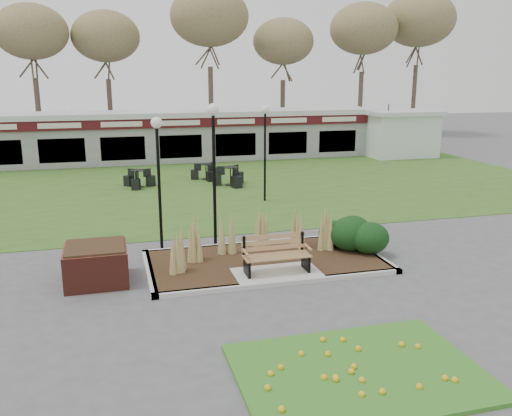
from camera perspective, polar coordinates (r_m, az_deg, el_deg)
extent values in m
plane|color=#515154|center=(13.77, 2.38, -7.49)|extent=(100.00, 100.00, 0.00)
cube|color=#2E5B1D|center=(25.03, -5.90, 2.32)|extent=(34.00, 16.00, 0.02)
cube|color=#256B1E|center=(9.90, 10.75, -16.60)|extent=(4.20, 3.00, 0.08)
cube|color=#322014|center=(14.82, 0.98, -5.64)|extent=(6.22, 3.22, 0.12)
cube|color=#B7B7B2|center=(13.38, 2.91, -7.87)|extent=(6.40, 0.18, 0.12)
cube|color=#B7B7B2|center=(16.29, -0.59, -3.80)|extent=(6.40, 0.18, 0.12)
cube|color=#B7B7B2|center=(14.32, -11.14, -6.63)|extent=(0.18, 3.40, 0.12)
cube|color=#B7B7B2|center=(15.92, 11.83, -4.54)|extent=(0.18, 3.40, 0.12)
cube|color=#B7B7B2|center=(13.88, 2.20, -7.02)|extent=(2.20, 1.20, 0.13)
cone|color=#A39A51|center=(14.61, -6.64, -3.40)|extent=(0.36, 0.36, 1.15)
cone|color=#A39A51|center=(15.15, -3.12, -2.69)|extent=(0.36, 0.36, 1.15)
cone|color=#A39A51|center=(15.59, 0.68, -2.18)|extent=(0.36, 0.36, 1.15)
cone|color=#A39A51|center=(15.67, 4.05, -2.14)|extent=(0.36, 0.36, 1.15)
cone|color=#A39A51|center=(15.59, 7.31, -2.30)|extent=(0.36, 0.36, 1.15)
cone|color=#A39A51|center=(13.79, -8.19, -4.51)|extent=(0.36, 0.36, 1.15)
ellipsoid|color=black|center=(15.72, 9.94, -2.67)|extent=(1.21, 1.10, 0.99)
ellipsoid|color=black|center=(15.56, 11.89, -3.10)|extent=(1.10, 1.00, 0.90)
ellipsoid|color=black|center=(16.29, 10.15, -2.31)|extent=(1.06, 0.96, 0.86)
ellipsoid|color=black|center=(16.07, 8.20, -2.65)|extent=(0.92, 0.84, 0.76)
cube|color=#A8834B|center=(13.71, 2.21, -5.09)|extent=(1.70, 0.57, 0.04)
cube|color=#A8834B|center=(13.90, 1.85, -3.60)|extent=(1.70, 0.13, 0.44)
cube|color=black|center=(13.58, -0.96, -6.25)|extent=(0.06, 0.55, 0.42)
cube|color=black|center=(14.02, 5.27, -5.65)|extent=(0.06, 0.55, 0.42)
cube|color=black|center=(13.70, -1.27, -3.99)|extent=(0.06, 0.06, 0.50)
cube|color=black|center=(14.14, 4.89, -3.46)|extent=(0.06, 0.06, 0.50)
cube|color=#A8834B|center=(13.42, -1.11, -4.69)|extent=(0.05, 0.50, 0.04)
cube|color=#A8834B|center=(13.89, 5.49, -4.10)|extent=(0.05, 0.50, 0.04)
cube|color=maroon|center=(13.99, -16.45, -5.75)|extent=(1.50, 1.50, 0.90)
cube|color=#322014|center=(13.84, -16.58, -3.92)|extent=(1.40, 1.40, 0.06)
cube|color=gray|center=(32.66, -8.27, 7.27)|extent=(24.00, 3.00, 2.60)
cube|color=#480F14|center=(31.02, -7.98, 8.88)|extent=(24.00, 0.18, 0.55)
cube|color=silver|center=(32.52, -8.36, 9.81)|extent=(24.60, 3.40, 0.30)
cube|color=silver|center=(30.91, -7.95, 8.87)|extent=(22.00, 0.02, 0.28)
cube|color=black|center=(31.26, -7.92, 6.43)|extent=(22.00, 0.10, 1.30)
cube|color=silver|center=(35.06, 14.82, 7.41)|extent=(4.00, 3.00, 2.60)
cube|color=silver|center=(34.94, 14.97, 9.69)|extent=(4.40, 3.40, 0.25)
cylinder|color=#47382B|center=(40.60, -22.67, 9.47)|extent=(0.36, 0.36, 5.17)
ellipsoid|color=brown|center=(40.67, -23.47, 17.63)|extent=(5.24, 5.24, 3.93)
cylinder|color=#47382B|center=(40.29, -14.08, 10.09)|extent=(0.36, 0.36, 5.17)
ellipsoid|color=brown|center=(40.36, -14.59, 18.33)|extent=(5.24, 5.24, 3.93)
cylinder|color=#47382B|center=(40.87, -5.51, 10.49)|extent=(0.36, 0.36, 5.17)
ellipsoid|color=brown|center=(40.93, -5.71, 18.63)|extent=(5.24, 5.24, 3.93)
cylinder|color=#47382B|center=(42.29, 2.67, 10.65)|extent=(0.36, 0.36, 5.17)
ellipsoid|color=brown|center=(42.36, 2.76, 18.52)|extent=(5.24, 5.24, 3.93)
cylinder|color=#47382B|center=(44.49, 10.18, 10.62)|extent=(0.36, 0.36, 5.17)
ellipsoid|color=brown|center=(44.55, 10.51, 18.09)|extent=(5.24, 5.24, 3.93)
cylinder|color=#47382B|center=(47.35, 16.87, 10.43)|extent=(0.36, 0.36, 5.17)
ellipsoid|color=brown|center=(47.41, 17.39, 17.44)|extent=(5.24, 5.24, 3.93)
cylinder|color=black|center=(15.80, -10.13, 1.87)|extent=(0.09, 0.09, 3.56)
sphere|color=white|center=(15.52, -10.44, 8.82)|extent=(0.32, 0.32, 0.32)
cylinder|color=black|center=(15.98, -4.40, 2.77)|extent=(0.10, 0.10, 3.88)
sphere|color=white|center=(15.71, -4.55, 10.29)|extent=(0.35, 0.35, 0.35)
cylinder|color=black|center=(21.67, 0.94, 5.29)|extent=(0.09, 0.09, 3.52)
sphere|color=white|center=(21.47, 0.97, 10.31)|extent=(0.32, 0.32, 0.32)
cylinder|color=black|center=(25.17, -12.24, 2.20)|extent=(0.46, 0.46, 0.03)
cylinder|color=black|center=(25.10, -12.28, 3.03)|extent=(0.05, 0.05, 0.75)
cylinder|color=black|center=(25.03, -12.32, 3.90)|extent=(0.63, 0.63, 0.03)
cube|color=black|center=(25.30, -11.03, 2.84)|extent=(0.44, 0.44, 0.48)
cube|color=black|center=(25.50, -13.23, 2.82)|extent=(0.50, 0.50, 0.48)
cube|color=black|center=(24.57, -12.52, 2.44)|extent=(0.43, 0.43, 0.48)
cylinder|color=black|center=(26.53, -5.27, 3.06)|extent=(0.44, 0.44, 0.03)
cylinder|color=black|center=(26.47, -5.29, 3.82)|extent=(0.05, 0.05, 0.72)
cylinder|color=black|center=(26.41, -5.31, 4.61)|extent=(0.60, 0.60, 0.03)
cube|color=black|center=(26.93, -4.58, 3.70)|extent=(0.48, 0.48, 0.46)
cube|color=black|center=(26.57, -6.47, 3.52)|extent=(0.43, 0.43, 0.46)
cube|color=black|center=(26.00, -4.81, 3.33)|extent=(0.41, 0.41, 0.46)
cylinder|color=black|center=(25.03, -2.69, 2.45)|extent=(0.50, 0.50, 0.03)
cylinder|color=black|center=(24.96, -2.70, 3.36)|extent=(0.06, 0.06, 0.82)
cylinder|color=black|center=(24.88, -2.71, 4.32)|extent=(0.68, 0.68, 0.03)
cube|color=black|center=(25.50, -1.91, 3.23)|extent=(0.55, 0.55, 0.52)
cube|color=black|center=(25.04, -4.13, 3.00)|extent=(0.48, 0.48, 0.52)
cube|color=black|center=(24.44, -2.04, 2.76)|extent=(0.47, 0.47, 0.52)
cylinder|color=black|center=(34.68, 13.60, 7.08)|extent=(0.06, 0.06, 2.20)
imported|color=#3045A8|center=(34.65, 13.63, 7.51)|extent=(2.11, 2.13, 1.57)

